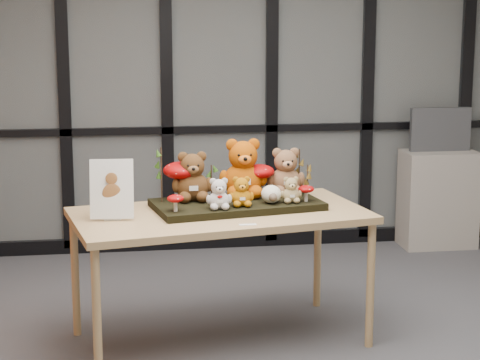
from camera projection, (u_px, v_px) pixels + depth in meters
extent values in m
plane|color=#58585D|center=(270.00, 357.00, 5.26)|extent=(5.00, 5.00, 0.00)
plane|color=#B3B1A9|center=(219.00, 88.00, 7.41)|extent=(5.00, 0.00, 5.00)
plane|color=#B3B1A9|center=(424.00, 245.00, 2.56)|extent=(5.00, 0.00, 5.00)
cube|color=#2D383F|center=(220.00, 88.00, 7.38)|extent=(4.90, 0.02, 2.70)
cube|color=black|center=(220.00, 240.00, 7.64)|extent=(4.90, 0.06, 0.12)
cube|color=black|center=(220.00, 129.00, 7.45)|extent=(4.90, 0.06, 0.06)
cube|color=black|center=(64.00, 90.00, 7.19)|extent=(0.10, 0.06, 2.70)
cube|color=black|center=(167.00, 89.00, 7.31)|extent=(0.10, 0.06, 2.70)
cube|color=black|center=(272.00, 88.00, 7.44)|extent=(0.10, 0.06, 2.70)
cube|color=black|center=(368.00, 86.00, 7.56)|extent=(0.10, 0.06, 2.70)
cube|color=black|center=(466.00, 85.00, 7.69)|extent=(0.10, 0.06, 2.70)
cube|color=tan|center=(220.00, 216.00, 5.36)|extent=(1.93, 1.22, 0.04)
cylinder|color=tan|center=(97.00, 317.00, 4.81)|extent=(0.05, 0.05, 0.79)
cylinder|color=tan|center=(75.00, 276.00, 5.54)|extent=(0.05, 0.05, 0.79)
cylinder|color=tan|center=(370.00, 286.00, 5.35)|extent=(0.05, 0.05, 0.79)
cylinder|color=tan|center=(318.00, 252.00, 6.08)|extent=(0.05, 0.05, 0.79)
cube|color=black|center=(237.00, 205.00, 5.46)|extent=(1.11, 0.70, 0.04)
cube|color=silver|center=(113.00, 219.00, 5.16)|extent=(0.10, 0.07, 0.01)
cube|color=white|center=(112.00, 189.00, 5.13)|extent=(0.26, 0.10, 0.35)
ellipsoid|color=brown|center=(112.00, 194.00, 5.13)|extent=(0.11, 0.01, 0.13)
ellipsoid|color=brown|center=(111.00, 178.00, 5.11)|extent=(0.07, 0.01, 0.07)
cube|color=white|center=(248.00, 225.00, 5.04)|extent=(0.10, 0.03, 0.00)
cube|color=#A49C92|center=(438.00, 199.00, 7.62)|extent=(0.64, 0.37, 0.85)
cube|color=#47494E|center=(440.00, 129.00, 7.52)|extent=(0.53, 0.06, 0.38)
cube|color=black|center=(441.00, 130.00, 7.49)|extent=(0.47, 0.00, 0.31)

